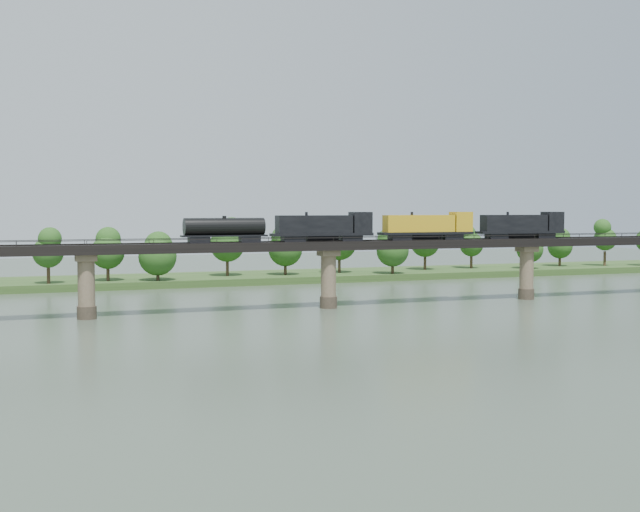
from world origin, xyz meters
name	(u,v)px	position (x,y,z in m)	size (l,w,h in m)	color
ground	(406,333)	(0.00, 0.00, 0.00)	(400.00, 400.00, 0.00)	#364436
far_bank	(246,278)	(0.00, 85.00, 0.80)	(300.00, 24.00, 1.60)	#2A471C
bridge	(328,276)	(0.00, 30.00, 5.46)	(236.00, 30.00, 11.50)	#473A2D
bridge_superstructure	(328,240)	(0.00, 30.00, 11.79)	(220.00, 4.90, 0.75)	black
far_treeline	(216,245)	(-8.21, 80.52, 8.83)	(289.06, 17.54, 13.60)	#382619
freight_train	(393,227)	(12.23, 30.00, 13.89)	(72.76, 2.83, 5.01)	black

